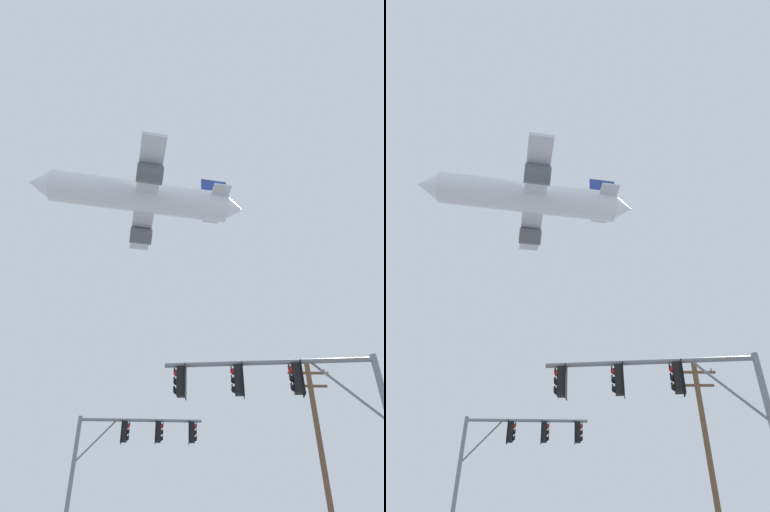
# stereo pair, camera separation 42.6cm
# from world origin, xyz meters

# --- Properties ---
(signal_pole_near) EXTENTS (6.56, 1.03, 5.71)m
(signal_pole_near) POSITION_xyz_m (2.48, 8.04, 4.46)
(signal_pole_near) COLOR slate
(signal_pole_near) RESTS_ON ground
(signal_pole_far) EXTENTS (5.93, 0.56, 5.73)m
(signal_pole_far) POSITION_xyz_m (-3.23, 16.39, 4.45)
(signal_pole_far) COLOR slate
(signal_pole_far) RESTS_ON ground
(utility_pole) EXTENTS (2.20, 0.28, 8.70)m
(utility_pole) POSITION_xyz_m (6.09, 17.08, 4.64)
(utility_pole) COLOR brown
(utility_pole) RESTS_ON ground
(airplane) EXTENTS (24.82, 19.18, 6.76)m
(airplane) POSITION_xyz_m (-5.69, 30.14, 32.80)
(airplane) COLOR white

